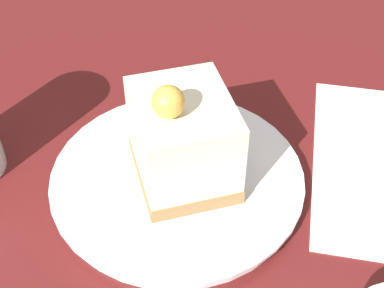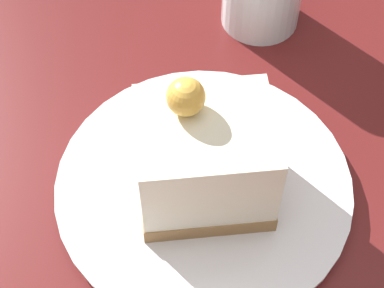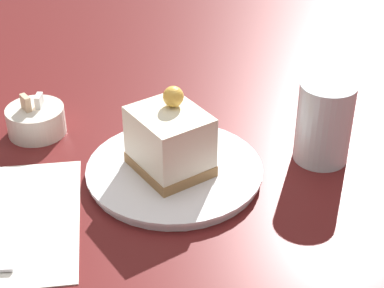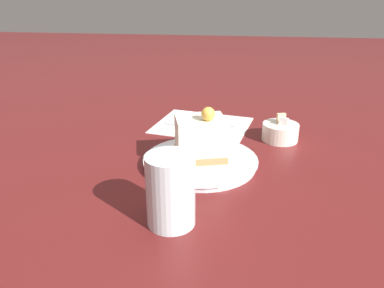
{
  "view_description": "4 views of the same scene",
  "coord_description": "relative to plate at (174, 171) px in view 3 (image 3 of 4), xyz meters",
  "views": [
    {
      "loc": [
        0.02,
        0.34,
        0.37
      ],
      "look_at": [
        0.01,
        0.03,
        0.07
      ],
      "focal_mm": 50.0,
      "sensor_mm": 36.0,
      "label": 1
    },
    {
      "loc": [
        -0.23,
        -0.02,
        0.44
      ],
      "look_at": [
        0.03,
        0.02,
        0.06
      ],
      "focal_mm": 60.0,
      "sensor_mm": 36.0,
      "label": 2
    },
    {
      "loc": [
        -0.17,
        -0.64,
        0.49
      ],
      "look_at": [
        0.05,
        -0.01,
        0.06
      ],
      "focal_mm": 60.0,
      "sensor_mm": 36.0,
      "label": 3
    },
    {
      "loc": [
        0.7,
        0.08,
        0.34
      ],
      "look_at": [
        0.04,
        -0.0,
        0.05
      ],
      "focal_mm": 35.0,
      "sensor_mm": 36.0,
      "label": 4
    }
  ],
  "objects": [
    {
      "name": "ground_plane",
      "position": [
        -0.03,
        -0.01,
        -0.01
      ],
      "size": [
        4.0,
        4.0,
        0.0
      ],
      "primitive_type": "plane",
      "color": "#5B1919"
    },
    {
      "name": "plate",
      "position": [
        0.0,
        0.0,
        0.0
      ],
      "size": [
        0.23,
        0.23,
        0.01
      ],
      "color": "white",
      "rests_on": "ground_plane"
    },
    {
      "name": "cake_slice",
      "position": [
        -0.01,
        -0.0,
        0.05
      ],
      "size": [
        0.1,
        0.11,
        0.11
      ],
      "rotation": [
        0.0,
        0.0,
        0.27
      ],
      "color": "#9E7547",
      "rests_on": "plate"
    },
    {
      "name": "knife",
      "position": [
        -0.2,
        -0.04,
        -0.0
      ],
      "size": [
        0.06,
        0.18,
        0.0
      ],
      "rotation": [
        0.0,
        0.0,
        -0.28
      ],
      "color": "silver",
      "rests_on": "napkin"
    },
    {
      "name": "sugar_bowl",
      "position": [
        -0.15,
        0.17,
        0.01
      ],
      "size": [
        0.08,
        0.08,
        0.06
      ],
      "color": "silver",
      "rests_on": "ground_plane"
    },
    {
      "name": "drinking_glass",
      "position": [
        0.2,
        -0.02,
        0.05
      ],
      "size": [
        0.07,
        0.07,
        0.11
      ],
      "color": "silver",
      "rests_on": "ground_plane"
    }
  ]
}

